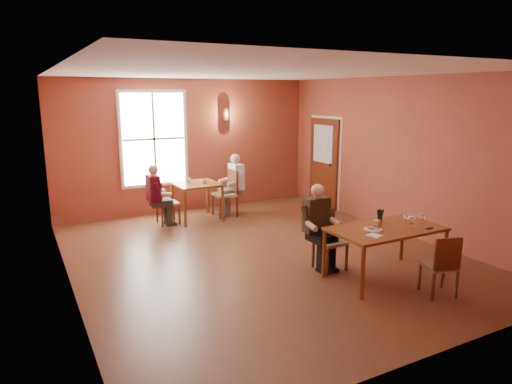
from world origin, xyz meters
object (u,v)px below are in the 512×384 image
chair_diner_main (330,241)px  second_table (197,201)px  chair_diner_white (225,193)px  diner_maroon (166,195)px  diner_main (332,230)px  main_table (384,253)px  chair_empty (439,264)px  diner_white (226,187)px  chair_diner_maroon (168,202)px

chair_diner_main → second_table: 3.73m
chair_diner_white → diner_maroon: bearing=90.0°
diner_main → second_table: (-0.79, 3.67, -0.23)m
main_table → diner_main: diner_main is taller
chair_diner_white → chair_empty: bearing=-170.2°
second_table → chair_diner_white: chair_diner_white is taller
chair_empty → diner_white: (-0.84, 5.07, 0.23)m
chair_diner_main → chair_diner_maroon: bearing=-68.4°
chair_diner_white → diner_white: bearing=-90.0°
chair_empty → diner_maroon: (-2.20, 5.07, 0.19)m
chair_empty → second_table: (-1.52, 5.07, -0.02)m
chair_empty → diner_maroon: bearing=131.0°
chair_empty → chair_diner_maroon: chair_diner_maroon is taller
chair_diner_main → chair_diner_white: bearing=-87.8°
diner_white → chair_diner_maroon: diner_white is taller
main_table → chair_diner_main: bearing=127.6°
second_table → diner_white: 0.73m
chair_diner_main → diner_maroon: diner_maroon is taller
chair_diner_maroon → chair_diner_main: bearing=21.6°
main_table → chair_diner_maroon: chair_diner_maroon is taller
main_table → chair_diner_main: 0.82m
main_table → second_table: size_ratio=1.80×
chair_diner_main → diner_white: 3.65m
diner_main → chair_diner_maroon: (-1.44, 3.67, -0.17)m
chair_diner_main → chair_diner_white: chair_diner_white is taller
chair_diner_main → diner_main: (0.00, -0.03, 0.18)m
chair_diner_main → diner_white: (-0.11, 3.64, 0.20)m
diner_main → chair_empty: bearing=117.8°
main_table → diner_main: bearing=128.9°
diner_main → chair_diner_maroon: 3.95m
diner_main → chair_empty: size_ratio=1.49×
diner_maroon → second_table: bearing=90.0°
chair_diner_white → chair_diner_maroon: bearing=90.0°
diner_main → diner_white: (-0.11, 3.67, 0.02)m
chair_diner_main → second_table: chair_diner_main is taller
chair_empty → second_table: bearing=124.3°
diner_main → chair_diner_white: (-0.14, 3.67, -0.12)m
diner_main → diner_white: diner_white is taller
diner_main → second_table: bearing=-77.9°
chair_empty → second_table: chair_empty is taller
second_table → diner_maroon: bearing=180.0°
diner_main → chair_diner_maroon: diner_main is taller
chair_diner_white → chair_diner_main: bearing=-177.8°
second_table → main_table: bearing=-73.3°
chair_empty → diner_maroon: 5.53m
chair_diner_main → chair_diner_white: size_ratio=0.89×
chair_diner_main → chair_empty: 1.61m
second_table → diner_maroon: size_ratio=0.74×
chair_diner_maroon → chair_diner_white: bearing=90.0°
main_table → chair_empty: bearing=-73.1°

